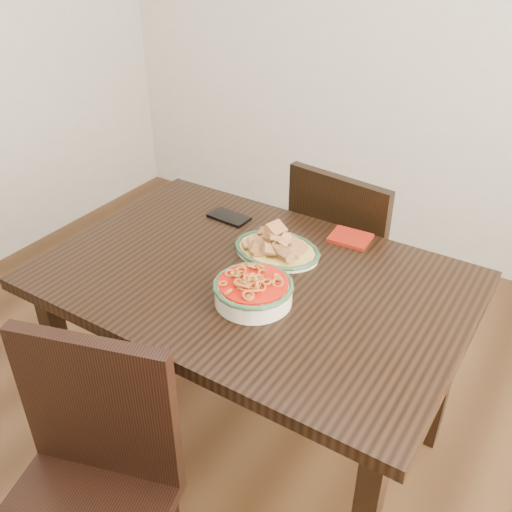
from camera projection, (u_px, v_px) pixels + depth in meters
The scene contains 9 objects.
floor at pixel (206, 445), 2.14m from camera, with size 3.50×3.50×0.00m, color #372211.
wall_back at pixel (414, 7), 2.69m from camera, with size 3.50×0.10×2.60m, color beige.
dining_table at pixel (253, 298), 1.82m from camera, with size 1.30×0.87×0.75m.
chair_far at pixel (347, 256), 2.33m from camera, with size 0.47×0.47×0.89m.
chair_near at pixel (87, 486), 1.42m from camera, with size 0.52×0.52×0.89m.
fish_plate at pixel (277, 242), 1.85m from camera, with size 0.29×0.23×0.11m.
noodle_bowl at pixel (253, 289), 1.63m from camera, with size 0.24×0.24×0.08m.
smartphone at pixel (229, 217), 2.08m from camera, with size 0.15×0.08×0.01m, color black.
napkin at pixel (350, 238), 1.95m from camera, with size 0.13×0.11×0.01m, color maroon.
Camera 1 is at (0.92, -1.10, 1.75)m, focal length 40.00 mm.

